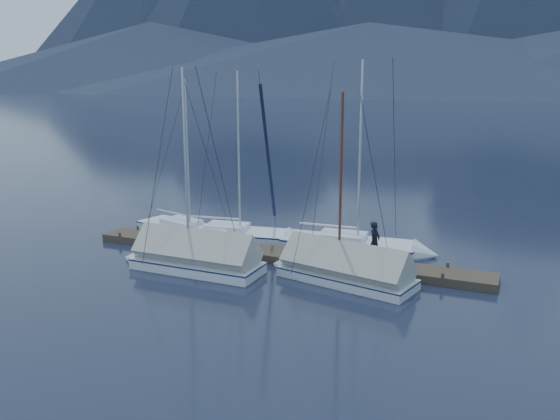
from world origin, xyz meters
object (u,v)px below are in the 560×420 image
at_px(sailboat_covered_far, 187,259).
at_px(person, 375,242).
at_px(sailboat_open_right, 368,248).
at_px(sailboat_open_left, 197,233).
at_px(sailboat_covered_near, 336,270).
at_px(sailboat_open_mid, 249,236).

relative_size(sailboat_covered_far, person, 5.40).
xyz_separation_m(sailboat_open_right, person, (0.86, -2.32, 1.01)).
distance_m(sailboat_open_left, sailboat_covered_near, 9.09).
bearing_deg(sailboat_open_mid, sailboat_covered_far, -94.61).
bearing_deg(sailboat_covered_far, sailboat_open_mid, 85.39).
height_order(sailboat_open_left, sailboat_open_mid, sailboat_open_mid).
distance_m(sailboat_open_mid, person, 7.05).
distance_m(sailboat_open_left, sailboat_open_right, 8.58).
relative_size(sailboat_covered_near, person, 4.85).
relative_size(sailboat_open_mid, sailboat_open_right, 0.95).
bearing_deg(sailboat_open_left, sailboat_covered_near, -22.58).
distance_m(sailboat_covered_near, person, 2.33).
relative_size(sailboat_open_left, sailboat_covered_near, 1.05).
height_order(sailboat_open_mid, sailboat_covered_near, sailboat_open_mid).
bearing_deg(person, sailboat_covered_far, 126.31).
height_order(sailboat_covered_near, person, sailboat_covered_near).
xyz_separation_m(sailboat_covered_near, sailboat_covered_far, (-6.08, -1.13, 0.04)).
distance_m(sailboat_open_right, sailboat_covered_near, 4.28).
relative_size(sailboat_open_left, person, 5.08).
bearing_deg(sailboat_covered_far, sailboat_covered_near, 10.53).
relative_size(sailboat_open_mid, sailboat_covered_near, 1.10).
distance_m(sailboat_open_mid, sailboat_covered_far, 5.07).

